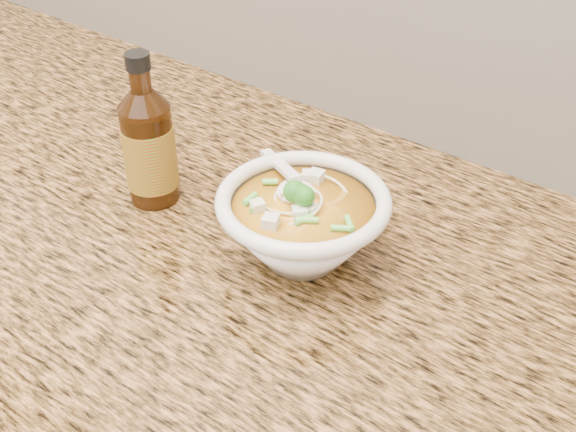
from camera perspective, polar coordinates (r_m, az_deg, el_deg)
The scene contains 4 objects.
cabinet at distance 1.25m, azimuth -9.51°, elevation -15.52°, with size 4.00×0.65×0.86m, color #372010.
counter_slab at distance 0.95m, azimuth -12.18°, elevation 1.61°, with size 4.00×0.68×0.04m, color #A7703D.
soup_bowl at distance 0.77m, azimuth 1.18°, elevation -0.77°, with size 0.20×0.18×0.10m.
hot_sauce_bottle at distance 0.86m, azimuth -10.92°, elevation 5.34°, with size 0.07×0.07×0.19m.
Camera 1 is at (0.62, 1.19, 1.41)m, focal length 45.00 mm.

